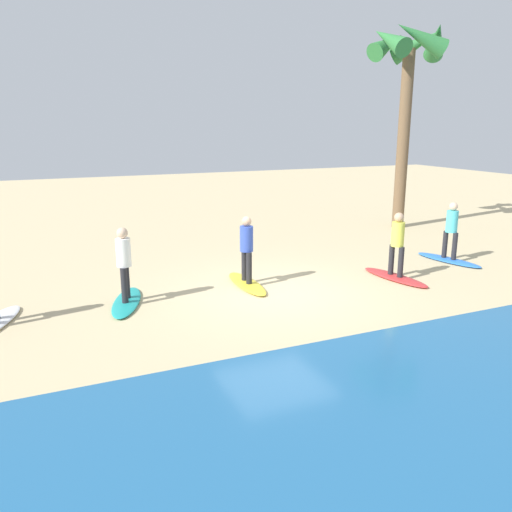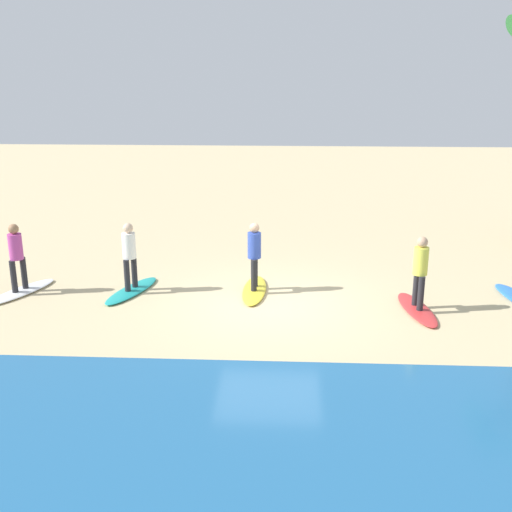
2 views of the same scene
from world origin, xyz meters
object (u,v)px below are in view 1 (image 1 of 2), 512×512
Objects in this scene: palm_tree at (408,64)px; surfboard_teal at (127,302)px; surfer_yellow at (247,245)px; surfboard_red at (395,277)px; surfer_teal at (124,259)px; surfboard_blue at (448,260)px; surfer_blue at (452,226)px; surfer_red at (398,240)px; surfboard_yellow at (247,283)px.

surfboard_teal is at bearing 22.62° from palm_tree.
surfer_yellow is 0.78× the size of surfboard_teal.
surfboard_red and surfboard_teal have the same top height.
surfer_teal reaches higher than surfboard_red.
surfboard_teal is (9.23, -0.09, 0.00)m from surfboard_blue.
surfer_yellow is at bearing -113.95° from surfboard_red.
surfer_blue reaches higher than surfboard_red.
surfer_yellow is 3.14m from surfboard_teal.
palm_tree reaches higher than surfboard_teal.
surfer_blue is (0.00, -0.00, 0.99)m from surfboard_blue.
surfboard_teal is at bearing -101.08° from surfboard_blue.
surfboard_blue is 0.99m from surfer_blue.
surfer_red is at bearing 164.19° from surfer_yellow.
surfboard_teal is (2.98, 0.18, -0.99)m from surfer_yellow.
surfboard_red is at bearing 101.17° from surfboard_teal.
palm_tree is at bearing -157.38° from surfer_teal.
surfer_teal is at bearing -0.54° from surfer_blue.
surfer_yellow and surfer_teal have the same top height.
surfboard_red is (2.54, 0.78, -0.99)m from surfer_blue.
surfboard_yellow is at bearing 28.60° from palm_tree.
surfboard_teal is 13.51m from palm_tree.
surfboard_yellow is 3.14m from surfer_teal.
surfer_yellow is at bearing -103.00° from surfboard_blue.
surfer_blue and surfer_yellow have the same top height.
palm_tree is at bearing 131.20° from surfboard_teal.
surfer_red is at bearing 75.93° from surfboard_yellow.
surfboard_red is 1.00× the size of surfboard_teal.
surfer_red is at bearing 101.17° from surfboard_teal.
surfboard_blue and surfboard_yellow have the same top height.
surfer_blue and surfer_red have the same top height.
surfboard_red and surfboard_yellow have the same top height.
surfboard_blue and surfboard_teal have the same top height.
surfer_blue reaches higher than surfboard_yellow.
surfboard_blue is 1.28× the size of surfer_yellow.
surfboard_teal is at bearing -90.00° from surfer_teal.
surfboard_yellow is 2.98m from surfboard_teal.
surfboard_red is (2.54, 0.78, 0.00)m from surfboard_blue.
surfer_blue is at bearing 179.46° from surfer_teal.
palm_tree is at bearing -129.23° from surfer_red.
surfboard_teal is 0.28× the size of palm_tree.
surfer_yellow is at bearing -2.46° from surfer_blue.
palm_tree is (-8.24, -4.49, 4.92)m from surfer_yellow.
surfer_teal is (2.98, 0.18, 0.00)m from surfer_yellow.
surfboard_red is 9.28m from palm_tree.
palm_tree reaches higher than surfboard_blue.
surfer_yellow is (3.71, -1.05, 0.99)m from surfboard_red.
surfboard_yellow is 0.99m from surfer_yellow.
surfboard_yellow is at bearing -90.00° from surfer_yellow.
surfer_yellow is at bearing -15.81° from surfer_red.
surfer_blue is at bearing 108.04° from surfboard_teal.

